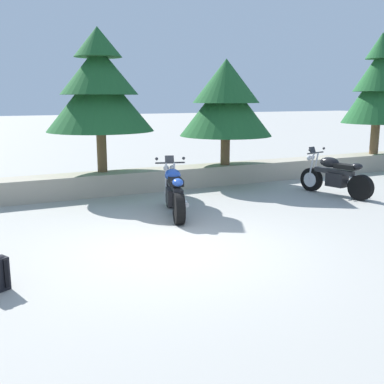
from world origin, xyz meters
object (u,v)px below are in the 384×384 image
(pine_tree_mid_left, at_px, (99,88))
(pine_tree_mid_right, at_px, (226,99))
(motorcycle_black_far_right, at_px, (335,176))
(motorcycle_blue_centre, at_px, (174,192))
(pine_tree_far_right, at_px, (379,86))

(pine_tree_mid_left, distance_m, pine_tree_mid_right, 3.54)
(motorcycle_black_far_right, bearing_deg, pine_tree_mid_left, 151.02)
(motorcycle_blue_centre, xyz_separation_m, pine_tree_mid_right, (2.76, 2.68, 1.91))
(motorcycle_blue_centre, height_order, pine_tree_mid_left, pine_tree_mid_left)
(motorcycle_black_far_right, distance_m, pine_tree_mid_right, 3.66)
(motorcycle_blue_centre, relative_size, pine_tree_far_right, 0.51)
(motorcycle_blue_centre, xyz_separation_m, motorcycle_black_far_right, (4.47, 0.06, 0.00))
(motorcycle_blue_centre, xyz_separation_m, pine_tree_far_right, (8.62, 2.70, 2.35))
(motorcycle_blue_centre, height_order, pine_tree_mid_right, pine_tree_mid_right)
(pine_tree_mid_right, bearing_deg, motorcycle_black_far_right, -56.80)
(pine_tree_mid_right, bearing_deg, motorcycle_blue_centre, -135.87)
(motorcycle_blue_centre, distance_m, motorcycle_black_far_right, 4.47)
(pine_tree_mid_left, bearing_deg, motorcycle_black_far_right, -28.98)
(pine_tree_mid_left, bearing_deg, pine_tree_mid_right, -4.53)
(pine_tree_mid_right, xyz_separation_m, pine_tree_far_right, (5.87, 0.03, 0.43))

